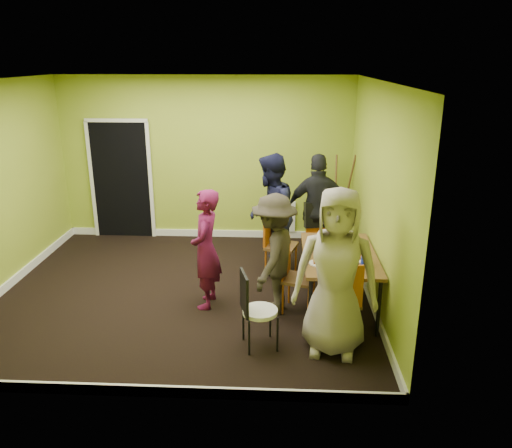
{
  "coord_description": "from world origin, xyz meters",
  "views": [
    {
      "loc": [
        1.28,
        -6.17,
        3.07
      ],
      "look_at": [
        0.97,
        0.0,
        1.0
      ],
      "focal_mm": 35.0,
      "sensor_mm": 36.0,
      "label": 1
    }
  ],
  "objects_px": {
    "easel": "(334,200)",
    "person_front_end": "(336,273)",
    "chair_left_near": "(293,272)",
    "person_standing": "(206,249)",
    "orange_bottle": "(327,243)",
    "person_left_far": "(270,214)",
    "person_back_end": "(318,209)",
    "chair_left_far": "(276,239)",
    "thermos": "(337,247)",
    "blue_bottle": "(365,257)",
    "chair_front_end": "(342,298)",
    "chair_back_end": "(318,222)",
    "person_left_near": "(274,255)",
    "dining_table": "(339,257)",
    "chair_bentwood": "(254,306)"
  },
  "relations": [
    {
      "from": "chair_bentwood",
      "to": "person_front_end",
      "type": "bearing_deg",
      "value": 72.74
    },
    {
      "from": "person_back_end",
      "to": "person_front_end",
      "type": "distance_m",
      "value": 2.53
    },
    {
      "from": "chair_bentwood",
      "to": "chair_left_far",
      "type": "bearing_deg",
      "value": 158.17
    },
    {
      "from": "orange_bottle",
      "to": "person_back_end",
      "type": "xyz_separation_m",
      "value": [
        -0.04,
        1.29,
        0.07
      ]
    },
    {
      "from": "thermos",
      "to": "blue_bottle",
      "type": "height_order",
      "value": "thermos"
    },
    {
      "from": "chair_left_near",
      "to": "person_standing",
      "type": "xyz_separation_m",
      "value": [
        -1.1,
        0.08,
        0.25
      ]
    },
    {
      "from": "dining_table",
      "to": "chair_back_end",
      "type": "distance_m",
      "value": 1.42
    },
    {
      "from": "chair_left_far",
      "to": "person_left_near",
      "type": "xyz_separation_m",
      "value": [
        -0.01,
        -1.09,
        0.2
      ]
    },
    {
      "from": "person_front_end",
      "to": "person_standing",
      "type": "bearing_deg",
      "value": 155.7
    },
    {
      "from": "chair_bentwood",
      "to": "person_front_end",
      "type": "relative_size",
      "value": 0.49
    },
    {
      "from": "chair_left_far",
      "to": "chair_back_end",
      "type": "distance_m",
      "value": 0.79
    },
    {
      "from": "chair_left_far",
      "to": "person_left_near",
      "type": "height_order",
      "value": "person_left_near"
    },
    {
      "from": "easel",
      "to": "person_standing",
      "type": "bearing_deg",
      "value": -127.83
    },
    {
      "from": "person_back_end",
      "to": "person_standing",
      "type": "bearing_deg",
      "value": 41.8
    },
    {
      "from": "chair_left_near",
      "to": "person_left_near",
      "type": "distance_m",
      "value": 0.34
    },
    {
      "from": "chair_back_end",
      "to": "easel",
      "type": "height_order",
      "value": "easel"
    },
    {
      "from": "chair_left_near",
      "to": "chair_front_end",
      "type": "relative_size",
      "value": 0.97
    },
    {
      "from": "easel",
      "to": "person_left_near",
      "type": "bearing_deg",
      "value": -111.55
    },
    {
      "from": "chair_left_near",
      "to": "person_front_end",
      "type": "xyz_separation_m",
      "value": [
        0.42,
        -0.91,
        0.4
      ]
    },
    {
      "from": "thermos",
      "to": "blue_bottle",
      "type": "bearing_deg",
      "value": -45.92
    },
    {
      "from": "chair_left_near",
      "to": "person_front_end",
      "type": "relative_size",
      "value": 0.51
    },
    {
      "from": "chair_back_end",
      "to": "blue_bottle",
      "type": "xyz_separation_m",
      "value": [
        0.41,
        -1.77,
        0.16
      ]
    },
    {
      "from": "chair_left_near",
      "to": "easel",
      "type": "xyz_separation_m",
      "value": [
        0.74,
        2.45,
        0.25
      ]
    },
    {
      "from": "chair_left_far",
      "to": "thermos",
      "type": "bearing_deg",
      "value": 52.62
    },
    {
      "from": "dining_table",
      "to": "thermos",
      "type": "bearing_deg",
      "value": -127.71
    },
    {
      "from": "chair_left_far",
      "to": "chair_front_end",
      "type": "distance_m",
      "value": 1.92
    },
    {
      "from": "chair_left_near",
      "to": "person_back_end",
      "type": "xyz_separation_m",
      "value": [
        0.41,
        1.62,
        0.33
      ]
    },
    {
      "from": "dining_table",
      "to": "person_front_end",
      "type": "bearing_deg",
      "value": -98.78
    },
    {
      "from": "person_back_end",
      "to": "person_front_end",
      "type": "bearing_deg",
      "value": 86.47
    },
    {
      "from": "chair_back_end",
      "to": "chair_front_end",
      "type": "relative_size",
      "value": 1.02
    },
    {
      "from": "chair_left_far",
      "to": "easel",
      "type": "height_order",
      "value": "easel"
    },
    {
      "from": "person_left_near",
      "to": "dining_table",
      "type": "bearing_deg",
      "value": 114.14
    },
    {
      "from": "person_left_far",
      "to": "chair_left_near",
      "type": "bearing_deg",
      "value": 23.62
    },
    {
      "from": "easel",
      "to": "dining_table",
      "type": "bearing_deg",
      "value": -94.11
    },
    {
      "from": "orange_bottle",
      "to": "person_left_far",
      "type": "height_order",
      "value": "person_left_far"
    },
    {
      "from": "person_left_near",
      "to": "chair_back_end",
      "type": "bearing_deg",
      "value": 172.46
    },
    {
      "from": "orange_bottle",
      "to": "chair_front_end",
      "type": "bearing_deg",
      "value": -85.52
    },
    {
      "from": "chair_left_far",
      "to": "chair_left_near",
      "type": "height_order",
      "value": "chair_left_far"
    },
    {
      "from": "chair_bentwood",
      "to": "thermos",
      "type": "relative_size",
      "value": 4.12
    },
    {
      "from": "chair_bentwood",
      "to": "person_back_end",
      "type": "relative_size",
      "value": 0.53
    },
    {
      "from": "person_left_near",
      "to": "person_back_end",
      "type": "relative_size",
      "value": 0.89
    },
    {
      "from": "blue_bottle",
      "to": "person_left_far",
      "type": "distance_m",
      "value": 1.89
    },
    {
      "from": "dining_table",
      "to": "chair_bentwood",
      "type": "xyz_separation_m",
      "value": [
        -1.01,
        -0.97,
        -0.2
      ]
    },
    {
      "from": "easel",
      "to": "person_front_end",
      "type": "relative_size",
      "value": 0.85
    },
    {
      "from": "chair_back_end",
      "to": "blue_bottle",
      "type": "height_order",
      "value": "chair_back_end"
    },
    {
      "from": "thermos",
      "to": "chair_back_end",
      "type": "bearing_deg",
      "value": 94.61
    },
    {
      "from": "person_standing",
      "to": "person_back_end",
      "type": "distance_m",
      "value": 2.16
    },
    {
      "from": "dining_table",
      "to": "person_standing",
      "type": "bearing_deg",
      "value": -179.74
    },
    {
      "from": "chair_front_end",
      "to": "orange_bottle",
      "type": "bearing_deg",
      "value": 80.09
    },
    {
      "from": "chair_left_far",
      "to": "person_standing",
      "type": "xyz_separation_m",
      "value": [
        -0.87,
        -0.97,
        0.2
      ]
    }
  ]
}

